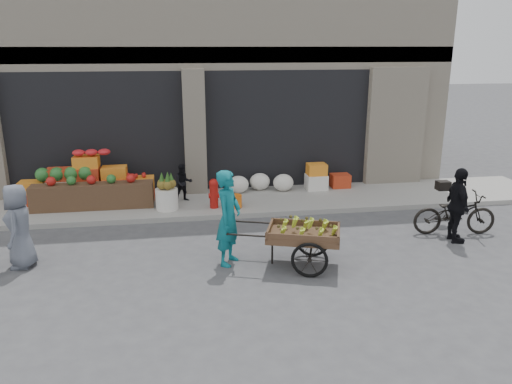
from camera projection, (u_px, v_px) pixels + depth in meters
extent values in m
plane|color=#424244|center=(210.00, 280.00, 8.50)|extent=(80.00, 80.00, 0.00)
cube|color=gray|center=(198.00, 204.00, 12.37)|extent=(18.00, 2.20, 0.12)
cube|color=beige|center=(189.00, 56.00, 15.27)|extent=(14.00, 6.00, 7.00)
cube|color=gray|center=(192.00, 55.00, 12.54)|extent=(14.00, 0.30, 0.40)
cube|color=black|center=(100.00, 129.00, 13.34)|extent=(4.40, 1.60, 3.10)
cube|color=black|center=(281.00, 125.00, 14.08)|extent=(4.40, 1.60, 3.10)
cube|color=beige|center=(195.00, 132.00, 12.90)|extent=(0.55, 0.80, 3.22)
cube|color=brown|center=(93.00, 196.00, 11.75)|extent=(2.80, 0.45, 0.60)
sphere|color=#1E5923|center=(64.00, 174.00, 12.00)|extent=(0.34, 0.34, 0.34)
cylinder|color=silver|center=(167.00, 199.00, 11.69)|extent=(0.52, 0.52, 0.50)
cylinder|color=#A5140F|center=(214.00, 196.00, 11.80)|extent=(0.20, 0.20, 0.56)
sphere|color=#A5140F|center=(214.00, 183.00, 11.71)|extent=(0.22, 0.22, 0.22)
cylinder|color=orange|center=(235.00, 201.00, 11.87)|extent=(0.32, 0.32, 0.30)
ellipsoid|color=silver|center=(261.00, 184.00, 13.11)|extent=(1.70, 0.60, 0.44)
imported|color=black|center=(183.00, 183.00, 12.26)|extent=(0.51, 0.43, 0.93)
cube|color=brown|center=(304.00, 236.00, 8.88)|extent=(1.47, 1.19, 0.11)
torus|color=black|center=(310.00, 260.00, 8.50)|extent=(0.63, 0.26, 0.64)
torus|color=black|center=(313.00, 240.00, 9.36)|extent=(0.63, 0.26, 0.64)
cylinder|color=black|center=(272.00, 250.00, 9.06)|extent=(0.05, 0.05, 0.53)
imported|color=#0E656F|center=(229.00, 218.00, 8.92)|extent=(0.67, 0.76, 1.75)
imported|color=slate|center=(19.00, 226.00, 8.83)|extent=(0.50, 0.76, 1.53)
imported|color=black|center=(455.00, 214.00, 10.45)|extent=(1.78, 0.83, 0.90)
imported|color=black|center=(458.00, 205.00, 9.95)|extent=(0.49, 0.94, 1.53)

